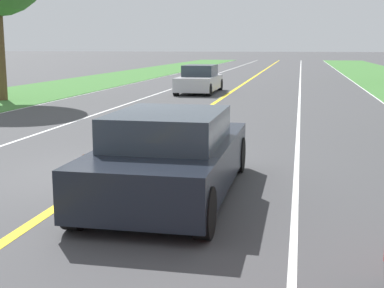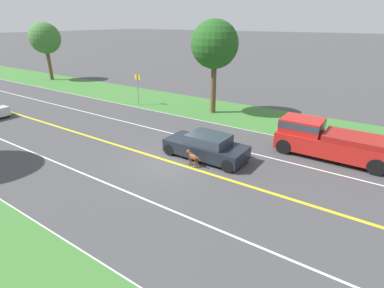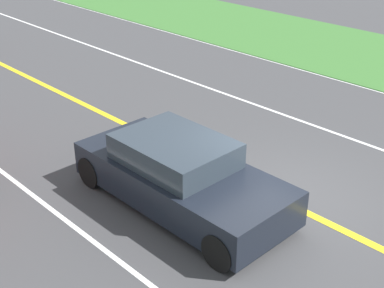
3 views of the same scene
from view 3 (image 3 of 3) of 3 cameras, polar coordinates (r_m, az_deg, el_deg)
ground_plane at (r=10.96m, az=9.34°, el=-5.87°), size 400.00×400.00×0.00m
centre_divider_line at (r=10.96m, az=9.34°, el=-5.86°), size 0.18×160.00×0.01m
lane_dash_same_dir at (r=8.90m, az=-4.95°, el=-14.39°), size 0.10×160.00×0.01m
lane_dash_oncoming at (r=13.63m, az=18.33°, el=-0.10°), size 0.10×160.00×0.01m
ego_car at (r=10.36m, az=-1.27°, el=-3.33°), size 1.94×4.54×1.38m
dog at (r=11.15m, az=3.71°, el=-1.81°), size 0.41×1.06×0.83m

